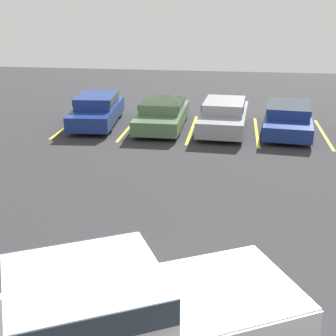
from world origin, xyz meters
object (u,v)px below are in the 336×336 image
object	(u,v)px
pickup_truck	(109,330)
parked_sedan_d	(288,117)
parked_sedan_a	(97,109)
parked_sedan_c	(224,114)
parked_sedan_b	(162,113)

from	to	relation	value
pickup_truck	parked_sedan_d	size ratio (longest dim) A/B	1.23
parked_sedan_a	parked_sedan_c	world-z (taller)	parked_sedan_a
parked_sedan_b	parked_sedan_d	distance (m)	5.20
parked_sedan_b	parked_sedan_d	xyz separation A→B (m)	(5.20, 0.00, -0.02)
parked_sedan_b	parked_sedan_d	bearing A→B (deg)	90.07
parked_sedan_a	parked_sedan_b	world-z (taller)	parked_sedan_a
pickup_truck	parked_sedan_a	bearing A→B (deg)	79.16
pickup_truck	parked_sedan_a	distance (m)	14.77
parked_sedan_a	parked_sedan_d	size ratio (longest dim) A/B	0.96
pickup_truck	parked_sedan_d	world-z (taller)	pickup_truck
parked_sedan_c	parked_sedan_d	distance (m)	2.61
parked_sedan_a	parked_sedan_b	size ratio (longest dim) A/B	1.01
parked_sedan_a	pickup_truck	bearing A→B (deg)	12.27
parked_sedan_c	parked_sedan_d	size ratio (longest dim) A/B	0.96
pickup_truck	parked_sedan_d	bearing A→B (deg)	47.16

